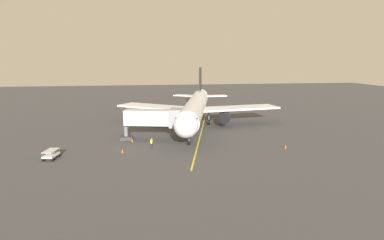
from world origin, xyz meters
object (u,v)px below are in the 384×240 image
(airplane, at_px, (196,107))
(belt_loader_portside, at_px, (146,112))
(safety_cone_wing_port, at_px, (122,151))
(baggage_cart_near_nose, at_px, (51,155))
(jet_bridge, at_px, (158,118))
(ground_crew_wing_walker, at_px, (180,131))
(safety_cone_nose_right, at_px, (285,146))
(safety_cone_nose_left, at_px, (132,140))
(ground_crew_marshaller, at_px, (152,143))

(airplane, height_order, belt_loader_portside, airplane)
(airplane, distance_m, safety_cone_wing_port, 21.58)
(airplane, bearing_deg, belt_loader_portside, -59.00)
(baggage_cart_near_nose, relative_size, safety_cone_wing_port, 5.11)
(jet_bridge, relative_size, ground_crew_wing_walker, 6.72)
(safety_cone_wing_port, bearing_deg, jet_bridge, -130.10)
(safety_cone_nose_right, bearing_deg, ground_crew_wing_walker, -35.63)
(belt_loader_portside, bearing_deg, safety_cone_nose_left, 84.40)
(safety_cone_nose_right, bearing_deg, belt_loader_portside, -58.34)
(safety_cone_nose_right, distance_m, safety_cone_wing_port, 24.68)
(airplane, xyz_separation_m, belt_loader_portside, (9.71, -16.17, -3.29))
(airplane, relative_size, ground_crew_marshaller, 23.33)
(safety_cone_nose_left, bearing_deg, ground_crew_marshaller, 122.15)
(ground_crew_wing_walker, height_order, safety_cone_nose_right, ground_crew_wing_walker)
(jet_bridge, relative_size, ground_crew_marshaller, 6.72)
(ground_crew_marshaller, bearing_deg, belt_loader_portside, -89.12)
(airplane, height_order, safety_cone_nose_left, airplane)
(airplane, relative_size, ground_crew_wing_walker, 23.33)
(ground_crew_marshaller, relative_size, safety_cone_nose_right, 3.11)
(safety_cone_nose_right, bearing_deg, jet_bridge, -22.70)
(airplane, relative_size, belt_loader_portside, 8.43)
(airplane, height_order, baggage_cart_near_nose, airplane)
(jet_bridge, bearing_deg, airplane, -129.02)
(ground_crew_wing_walker, xyz_separation_m, safety_cone_nose_left, (8.33, 3.23, -0.61))
(ground_crew_marshaller, height_order, safety_cone_nose_right, ground_crew_marshaller)
(jet_bridge, relative_size, safety_cone_wing_port, 20.88)
(ground_crew_marshaller, distance_m, safety_cone_wing_port, 4.57)
(ground_crew_marshaller, bearing_deg, safety_cone_wing_port, 19.17)
(jet_bridge, distance_m, safety_cone_nose_right, 20.89)
(jet_bridge, height_order, belt_loader_portside, jet_bridge)
(ground_crew_wing_walker, bearing_deg, safety_cone_nose_right, 144.37)
(safety_cone_nose_left, bearing_deg, belt_loader_portside, -95.60)
(ground_crew_wing_walker, distance_m, safety_cone_wing_port, 13.54)
(safety_cone_nose_left, distance_m, safety_cone_nose_right, 24.62)
(ground_crew_wing_walker, bearing_deg, safety_cone_nose_left, 21.18)
(ground_crew_marshaller, xyz_separation_m, safety_cone_nose_left, (3.05, -4.85, -0.61))
(airplane, relative_size, safety_cone_nose_left, 72.55)
(airplane, xyz_separation_m, safety_cone_nose_left, (12.29, 10.07, -3.73))
(safety_cone_wing_port, bearing_deg, airplane, -129.47)
(safety_cone_nose_right, bearing_deg, baggage_cart_near_nose, 0.73)
(belt_loader_portside, bearing_deg, safety_cone_nose_right, 121.66)
(ground_crew_marshaller, height_order, ground_crew_wing_walker, same)
(ground_crew_wing_walker, relative_size, safety_cone_nose_left, 3.11)
(ground_crew_marshaller, xyz_separation_m, safety_cone_nose_right, (-20.37, 2.73, -0.61))
(ground_crew_wing_walker, bearing_deg, jet_bridge, 36.20)
(baggage_cart_near_nose, bearing_deg, ground_crew_wing_walker, -149.40)
(jet_bridge, height_order, ground_crew_wing_walker, jet_bridge)
(belt_loader_portside, bearing_deg, ground_crew_wing_walker, 104.06)
(safety_cone_nose_right, relative_size, safety_cone_wing_port, 1.00)
(ground_crew_wing_walker, xyz_separation_m, safety_cone_wing_port, (9.56, 9.57, -0.61))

